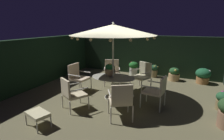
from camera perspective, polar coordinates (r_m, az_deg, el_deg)
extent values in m
cube|color=brown|center=(6.35, 2.76, -8.59)|extent=(7.52, 7.15, 0.02)
cube|color=black|center=(9.26, 10.56, 4.70)|extent=(7.52, 0.30, 1.93)
cube|color=black|center=(8.04, -21.91, 2.52)|extent=(0.30, 7.15, 1.93)
cylinder|color=silver|center=(6.29, 0.31, -8.55)|extent=(0.58, 0.58, 0.03)
cylinder|color=silver|center=(6.17, 0.32, -5.61)|extent=(0.09, 0.09, 0.71)
ellipsoid|color=#AFAD9C|center=(6.05, 0.32, -2.29)|extent=(1.50, 1.04, 0.03)
cylinder|color=silver|center=(5.96, 0.33, 1.29)|extent=(0.06, 0.06, 2.23)
cone|color=beige|center=(5.81, 0.34, 12.58)|extent=(2.75, 2.75, 0.33)
sphere|color=silver|center=(5.81, 0.35, 14.60)|extent=(0.07, 0.07, 0.07)
sphere|color=#F9DB8C|center=(5.50, 13.20, 9.82)|extent=(0.08, 0.08, 0.08)
sphere|color=#F9DB8C|center=(5.89, 13.17, 10.08)|extent=(0.08, 0.08, 0.08)
sphere|color=#F9DB8C|center=(6.40, 11.36, 10.47)|extent=(0.08, 0.08, 0.08)
sphere|color=#F9DB8C|center=(6.78, 8.27, 10.79)|extent=(0.08, 0.08, 0.08)
sphere|color=#F9DB8C|center=(7.02, 4.59, 10.99)|extent=(0.08, 0.08, 0.08)
sphere|color=#F9DB8C|center=(7.11, 0.51, 11.07)|extent=(0.08, 0.08, 0.08)
sphere|color=#F9DB8C|center=(7.05, -3.21, 11.03)|extent=(0.08, 0.08, 0.08)
sphere|color=#F9DB8C|center=(6.81, -7.30, 10.83)|extent=(0.08, 0.08, 0.08)
sphere|color=#F9DB8C|center=(6.44, -10.45, 10.53)|extent=(0.08, 0.08, 0.08)
sphere|color=#F9DB8C|center=(5.97, -12.34, 10.18)|extent=(0.08, 0.08, 0.08)
sphere|color=#F9DB8C|center=(5.53, -12.57, 9.88)|extent=(0.08, 0.08, 0.08)
sphere|color=#F9DB8C|center=(5.06, -10.85, 9.60)|extent=(0.08, 0.08, 0.08)
sphere|color=#F9DB8C|center=(4.70, -6.75, 9.43)|extent=(0.08, 0.08, 0.08)
sphere|color=#F9DB8C|center=(4.54, -0.52, 9.35)|extent=(0.08, 0.08, 0.08)
sphere|color=#F9DB8C|center=(4.63, 5.90, 9.38)|extent=(0.08, 0.08, 0.08)
sphere|color=#F9DB8C|center=(5.01, 11.15, 9.54)|extent=(0.08, 0.08, 0.08)
cylinder|color=tan|center=(6.15, -0.64, -1.40)|extent=(0.16, 0.16, 0.10)
cylinder|color=tan|center=(6.12, -0.65, -0.32)|extent=(0.36, 0.36, 0.14)
ellipsoid|color=#1E6434|center=(6.08, -0.65, 0.98)|extent=(0.32, 0.32, 0.19)
sphere|color=#ECD555|center=(6.07, -0.65, 1.64)|extent=(0.11, 0.11, 0.11)
cylinder|color=beige|center=(5.16, -1.15, -11.26)|extent=(0.04, 0.04, 0.45)
cylinder|color=beige|center=(5.25, 5.09, -10.88)|extent=(0.04, 0.04, 0.45)
cylinder|color=beige|center=(4.66, -0.37, -14.21)|extent=(0.04, 0.04, 0.45)
cylinder|color=beige|center=(4.76, 6.58, -13.71)|extent=(0.04, 0.04, 0.45)
cube|color=beige|center=(4.84, 2.57, -9.68)|extent=(0.76, 0.76, 0.07)
cube|color=beige|center=(4.48, 3.21, -7.77)|extent=(0.49, 0.33, 0.49)
cylinder|color=beige|center=(4.71, -0.81, -7.31)|extent=(0.31, 0.48, 0.04)
cylinder|color=beige|center=(4.80, 5.94, -6.96)|extent=(0.31, 0.48, 0.04)
cylinder|color=silver|center=(5.55, 8.95, -9.59)|extent=(0.04, 0.04, 0.45)
cylinder|color=silver|center=(6.02, 10.84, -7.75)|extent=(0.04, 0.04, 0.45)
cylinder|color=silver|center=(5.39, 14.90, -10.66)|extent=(0.04, 0.04, 0.45)
cylinder|color=silver|center=(5.87, 16.33, -8.67)|extent=(0.04, 0.04, 0.45)
cube|color=beige|center=(5.60, 12.89, -6.71)|extent=(0.63, 0.59, 0.07)
cube|color=beige|center=(5.45, 15.89, -4.57)|extent=(0.12, 0.52, 0.46)
cylinder|color=silver|center=(5.29, 12.14, -5.32)|extent=(0.56, 0.10, 0.04)
cylinder|color=silver|center=(5.77, 13.82, -3.75)|extent=(0.56, 0.10, 0.04)
cylinder|color=silver|center=(6.77, 9.29, -5.26)|extent=(0.04, 0.04, 0.43)
cylinder|color=silver|center=(7.14, 5.71, -4.09)|extent=(0.04, 0.04, 0.43)
cylinder|color=silver|center=(7.17, 12.16, -4.28)|extent=(0.04, 0.04, 0.43)
cylinder|color=silver|center=(7.53, 8.64, -3.23)|extent=(0.04, 0.04, 0.43)
cube|color=beige|center=(7.07, 9.02, -2.26)|extent=(0.75, 0.74, 0.07)
cube|color=beige|center=(7.19, 10.49, 0.40)|extent=(0.53, 0.30, 0.53)
cylinder|color=silver|center=(6.83, 10.96, -0.83)|extent=(0.26, 0.49, 0.04)
cylinder|color=silver|center=(7.20, 7.33, 0.10)|extent=(0.26, 0.49, 0.04)
cylinder|color=silver|center=(7.30, 2.47, -3.74)|extent=(0.04, 0.04, 0.41)
cylinder|color=silver|center=(7.28, -2.38, -3.78)|extent=(0.04, 0.04, 0.41)
cylinder|color=silver|center=(7.82, 2.20, -2.52)|extent=(0.04, 0.04, 0.41)
cylinder|color=silver|center=(7.80, -2.32, -2.56)|extent=(0.04, 0.04, 0.41)
cube|color=beige|center=(7.48, -0.01, -1.39)|extent=(0.77, 0.74, 0.07)
cube|color=beige|center=(7.65, -0.06, 1.33)|extent=(0.56, 0.31, 0.54)
cylinder|color=silver|center=(7.43, 2.36, 0.49)|extent=(0.26, 0.49, 0.04)
cylinder|color=silver|center=(7.41, -2.38, 0.46)|extent=(0.26, 0.49, 0.04)
cylinder|color=silver|center=(7.01, -6.61, -4.42)|extent=(0.04, 0.04, 0.45)
cylinder|color=silver|center=(6.54, -9.66, -5.90)|extent=(0.04, 0.04, 0.45)
cylinder|color=silver|center=(7.33, -10.32, -3.71)|extent=(0.04, 0.04, 0.45)
cylinder|color=silver|center=(6.89, -13.47, -5.05)|extent=(0.04, 0.04, 0.45)
cube|color=beige|center=(6.86, -10.10, -2.69)|extent=(0.60, 0.64, 0.07)
cube|color=beige|center=(6.95, -12.00, -0.11)|extent=(0.10, 0.59, 0.50)
cylinder|color=silver|center=(7.04, -8.64, -0.54)|extent=(0.55, 0.07, 0.04)
cylinder|color=silver|center=(6.57, -11.81, -1.73)|extent=(0.55, 0.07, 0.04)
cylinder|color=silver|center=(5.90, -10.03, -8.40)|extent=(0.04, 0.04, 0.40)
cylinder|color=silver|center=(5.45, -7.37, -10.25)|extent=(0.04, 0.04, 0.40)
cylinder|color=silver|center=(5.69, -15.35, -9.58)|extent=(0.04, 0.04, 0.40)
cylinder|color=silver|center=(5.22, -13.06, -11.65)|extent=(0.04, 0.04, 0.40)
cube|color=beige|center=(5.47, -11.57, -7.67)|extent=(0.75, 0.76, 0.07)
cube|color=beige|center=(5.27, -14.47, -5.45)|extent=(0.49, 0.31, 0.49)
cylinder|color=silver|center=(5.62, -12.90, -4.46)|extent=(0.31, 0.50, 0.04)
cylinder|color=silver|center=(5.15, -10.38, -6.07)|extent=(0.31, 0.50, 0.04)
cylinder|color=silver|center=(5.24, -21.86, -12.90)|extent=(0.03, 0.03, 0.30)
cylinder|color=silver|center=(4.80, -18.67, -15.19)|extent=(0.03, 0.03, 0.30)
cylinder|color=silver|center=(5.12, -25.47, -13.98)|extent=(0.03, 0.03, 0.30)
cylinder|color=silver|center=(4.66, -22.56, -16.49)|extent=(0.03, 0.03, 0.30)
cube|color=beige|center=(4.87, -22.40, -12.65)|extent=(0.67, 0.54, 0.08)
cylinder|color=olive|center=(8.89, 12.99, -1.04)|extent=(0.35, 0.35, 0.34)
ellipsoid|color=#1D4329|center=(8.82, 13.09, 0.71)|extent=(0.39, 0.39, 0.27)
sphere|color=#F8DB5B|center=(8.79, 14.16, 0.92)|extent=(0.07, 0.07, 0.07)
sphere|color=#EBD948|center=(8.90, 13.56, 1.33)|extent=(0.09, 0.09, 0.09)
sphere|color=gold|center=(8.91, 12.73, 0.92)|extent=(0.10, 0.10, 0.10)
sphere|color=yellow|center=(8.84, 12.41, 0.81)|extent=(0.10, 0.10, 0.10)
sphere|color=yellow|center=(8.72, 12.55, 0.84)|extent=(0.07, 0.07, 0.07)
sphere|color=#DCC942|center=(8.70, 13.26, 1.03)|extent=(0.10, 0.10, 0.10)
cylinder|color=#8E6652|center=(8.89, -12.17, -1.14)|extent=(0.40, 0.40, 0.30)
ellipsoid|color=#205324|center=(8.82, -12.27, 0.57)|extent=(0.44, 0.44, 0.31)
sphere|color=red|center=(8.69, -11.45, 0.96)|extent=(0.08, 0.08, 0.08)
sphere|color=#D43C3D|center=(8.93, -11.99, 0.88)|extent=(0.07, 0.07, 0.07)
sphere|color=#D82841|center=(8.90, -13.05, 1.31)|extent=(0.06, 0.06, 0.06)
sphere|color=red|center=(8.69, -12.73, 1.04)|extent=(0.08, 0.08, 0.08)
sphere|color=red|center=(5.17, 31.78, -8.46)|extent=(0.10, 0.10, 0.10)
cylinder|color=#A26C3E|center=(8.64, 26.62, -2.89)|extent=(0.50, 0.50, 0.27)
ellipsoid|color=#1D5733|center=(8.56, 26.84, -0.93)|extent=(0.61, 0.61, 0.43)
sphere|color=silver|center=(8.53, 28.39, -0.34)|extent=(0.10, 0.10, 0.10)
sphere|color=silver|center=(8.77, 26.73, 0.04)|extent=(0.10, 0.10, 0.10)
sphere|color=silver|center=(8.52, 26.03, 0.10)|extent=(0.09, 0.09, 0.09)
sphere|color=silver|center=(8.41, 26.88, -0.64)|extent=(0.10, 0.10, 0.10)
cylinder|color=beige|center=(9.58, -0.66, 0.56)|extent=(0.44, 0.44, 0.39)
ellipsoid|color=#165528|center=(9.51, -0.66, 2.33)|extent=(0.40, 0.40, 0.28)
sphere|color=#EA516F|center=(9.47, 0.20, 2.38)|extent=(0.10, 0.10, 0.10)
sphere|color=#ED5965|center=(9.58, -0.34, 2.83)|extent=(0.10, 0.10, 0.10)
sphere|color=#E24A75|center=(9.56, -1.15, 2.73)|extent=(0.06, 0.06, 0.06)
sphere|color=#E44471|center=(9.39, -0.98, 2.45)|extent=(0.11, 0.11, 0.11)
cylinder|color=tan|center=(8.59, 18.93, -2.11)|extent=(0.48, 0.48, 0.31)
ellipsoid|color=#224E26|center=(8.52, 19.07, -0.33)|extent=(0.44, 0.44, 0.31)
sphere|color=#DED44C|center=(8.47, 19.85, -0.19)|extent=(0.10, 0.10, 0.10)
sphere|color=yellow|center=(8.59, 19.68, -0.01)|extent=(0.07, 0.07, 0.07)
sphere|color=#E2C35A|center=(8.65, 18.62, 0.32)|extent=(0.10, 0.10, 0.10)
sphere|color=#E7C04F|center=(8.54, 18.12, 0.29)|extent=(0.07, 0.07, 0.07)
sphere|color=#E8CD54|center=(8.39, 18.17, -0.37)|extent=(0.07, 0.07, 0.07)
sphere|color=#E5CF55|center=(8.33, 19.36, -0.14)|extent=(0.10, 0.10, 0.10)
cylinder|color=beige|center=(8.92, 6.77, -0.51)|extent=(0.39, 0.39, 0.41)
ellipsoid|color=#1F6424|center=(8.85, 6.83, 1.56)|extent=(0.46, 0.46, 0.32)
sphere|color=red|center=(8.82, 7.60, 1.83)|extent=(0.10, 0.10, 0.10)
sphere|color=#DA2741|center=(8.98, 7.19, 2.22)|extent=(0.07, 0.07, 0.07)
sphere|color=#CF3943|center=(8.97, 6.14, 2.35)|extent=(0.09, 0.09, 0.09)
sphere|color=red|center=(8.82, 5.92, 1.73)|extent=(0.07, 0.07, 0.07)
sphere|color=#C5263E|center=(8.71, 6.97, 1.48)|extent=(0.06, 0.06, 0.06)
cylinder|color=olive|center=(6.32, 31.55, -9.42)|extent=(0.39, 0.39, 0.28)
ellipsoid|color=#23512E|center=(6.23, 31.85, -7.25)|extent=(0.42, 0.42, 0.29)
sphere|color=#A62975|center=(6.31, 31.53, -6.04)|extent=(0.10, 0.10, 0.10)
sphere|color=#BD467D|center=(6.20, 30.63, -6.74)|extent=(0.08, 0.08, 0.08)
sphere|color=#AC3980|center=(6.14, 31.36, -7.10)|extent=(0.09, 0.09, 0.09)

